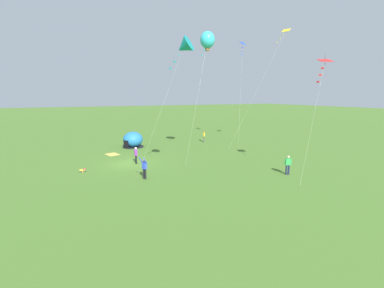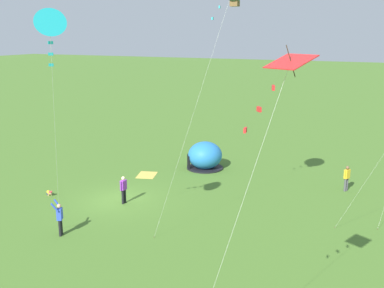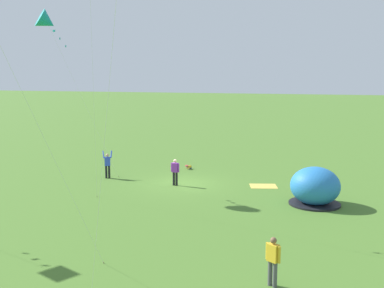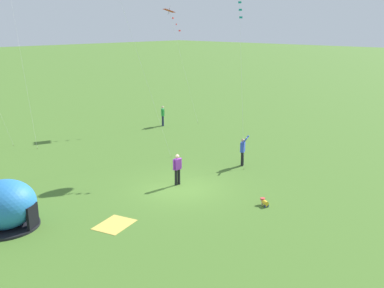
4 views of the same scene
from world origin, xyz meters
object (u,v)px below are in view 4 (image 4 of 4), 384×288
Objects in this scene: kite_red at (171,15)px; person_watching_sky at (177,168)px; popup_tent at (4,205)px; toddler_crawling at (264,202)px; person_flying_kite at (243,150)px; person_strolling at (163,115)px.

person_watching_sky is at bearing -133.05° from kite_red.
popup_tent is 24.17m from kite_red.
kite_red reaches higher than toddler_crawling.
toddler_crawling is 0.32× the size of person_watching_sky.
person_flying_kite reaches higher than person_watching_sky.
person_watching_sky is (-5.17, 0.50, -0.03)m from person_flying_kite.
popup_tent is at bearing 169.37° from person_watching_sky.
person_strolling is 1.00× the size of person_watching_sky.
toddler_crawling is 5.24m from person_watching_sky.
person_watching_sky is at bearing 174.43° from person_flying_kite.
kite_red reaches higher than person_strolling.
person_watching_sky is 0.17× the size of kite_red.
toddler_crawling is at bearing -117.59° from person_strolling.
person_flying_kite reaches higher than person_strolling.
toddler_crawling is at bearing -133.17° from person_flying_kite.
person_strolling is 14.64m from person_watching_sky.
kite_red reaches higher than person_watching_sky.
person_flying_kite is at bearing -116.06° from kite_red.
toddler_crawling is at bearing -35.06° from popup_tent.
kite_red is (6.19, 12.66, 8.23)m from person_flying_kite.
person_strolling is 0.17× the size of kite_red.
person_strolling and person_watching_sky have the same top height.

